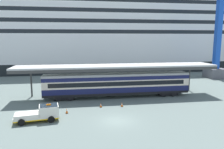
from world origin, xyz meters
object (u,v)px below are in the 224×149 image
(traffic_cone_near, at_px, (101,105))
(traffic_cone_mid, at_px, (67,111))
(service_truck, at_px, (41,113))
(train_carriage, at_px, (117,84))
(cruise_ship, at_px, (65,31))
(traffic_cone_far, at_px, (122,104))
(dockside_crane, at_px, (221,9))

(traffic_cone_near, height_order, traffic_cone_mid, traffic_cone_mid)
(service_truck, bearing_deg, train_carriage, 40.21)
(cruise_ship, xyz_separation_m, service_truck, (-0.97, -48.98, -11.55))
(traffic_cone_mid, distance_m, traffic_cone_far, 8.14)
(service_truck, height_order, traffic_cone_far, service_truck)
(traffic_cone_mid, bearing_deg, dockside_crane, 30.93)
(service_truck, relative_size, dockside_crane, 0.10)
(train_carriage, relative_size, traffic_cone_mid, 36.25)
(cruise_ship, xyz_separation_m, dockside_crane, (38.68, -24.74, 4.53))
(cruise_ship, relative_size, traffic_cone_mid, 253.34)
(cruise_ship, xyz_separation_m, train_carriage, (10.22, -39.52, -10.23))
(train_carriage, distance_m, service_truck, 14.72)
(traffic_cone_mid, bearing_deg, service_truck, -142.74)
(cruise_ship, relative_size, traffic_cone_near, 274.00)
(train_carriage, bearing_deg, traffic_cone_far, -93.14)
(traffic_cone_mid, relative_size, dockside_crane, 0.01)
(service_truck, distance_m, traffic_cone_near, 8.87)
(train_carriage, relative_size, traffic_cone_near, 39.21)
(service_truck, distance_m, traffic_cone_mid, 3.77)
(service_truck, bearing_deg, cruise_ship, 88.86)
(traffic_cone_near, height_order, traffic_cone_far, traffic_cone_far)
(train_carriage, xyz_separation_m, dockside_crane, (28.45, 14.77, 14.76))
(train_carriage, xyz_separation_m, service_truck, (-11.20, -9.47, -1.32))
(cruise_ship, relative_size, train_carriage, 6.99)
(train_carriage, distance_m, dockside_crane, 35.29)
(cruise_ship, bearing_deg, traffic_cone_far, -77.55)
(cruise_ship, xyz_separation_m, traffic_cone_mid, (1.98, -46.73, -12.21))
(service_truck, relative_size, traffic_cone_mid, 7.99)
(cruise_ship, xyz_separation_m, traffic_cone_near, (6.80, -44.77, -12.23))
(traffic_cone_near, xyz_separation_m, traffic_cone_far, (3.12, -0.19, 0.01))
(cruise_ship, relative_size, dockside_crane, 3.10)
(cruise_ship, height_order, service_truck, cruise_ship)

